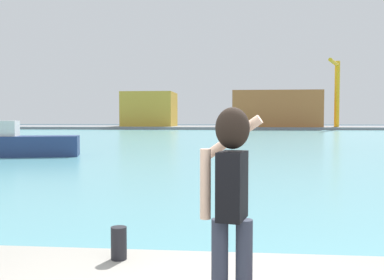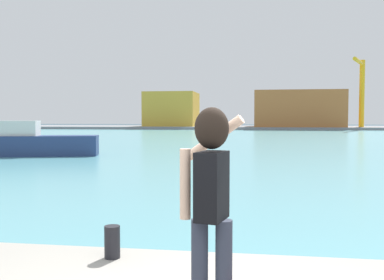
% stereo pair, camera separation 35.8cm
% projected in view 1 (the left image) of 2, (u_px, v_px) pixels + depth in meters
% --- Properties ---
extents(ground_plane, '(220.00, 220.00, 0.00)m').
position_uv_depth(ground_plane, '(234.00, 137.00, 53.15)').
color(ground_plane, '#334751').
extents(harbor_water, '(140.00, 100.00, 0.02)m').
position_uv_depth(harbor_water, '(234.00, 136.00, 55.14)').
color(harbor_water, '#599EA8').
rests_on(harbor_water, ground_plane).
extents(far_shore_dock, '(140.00, 20.00, 0.54)m').
position_uv_depth(far_shore_dock, '(234.00, 127.00, 94.89)').
color(far_shore_dock, gray).
rests_on(far_shore_dock, ground_plane).
extents(person_photographer, '(0.53, 0.57, 1.74)m').
position_uv_depth(person_photographer, '(231.00, 190.00, 3.59)').
color(person_photographer, '#2D3342').
rests_on(person_photographer, quay_promenade).
extents(harbor_bollard, '(0.19, 0.19, 0.38)m').
position_uv_depth(harbor_bollard, '(119.00, 243.00, 5.12)').
color(harbor_bollard, black).
rests_on(harbor_bollard, quay_promenade).
extents(boat_moored, '(8.03, 3.86, 2.13)m').
position_uv_depth(boat_moored, '(8.00, 143.00, 25.94)').
color(boat_moored, navy).
rests_on(boat_moored, harbor_water).
extents(warehouse_left, '(10.78, 10.73, 7.32)m').
position_uv_depth(warehouse_left, '(150.00, 109.00, 95.43)').
color(warehouse_left, gold).
rests_on(warehouse_left, far_shore_dock).
extents(warehouse_right, '(17.46, 13.11, 7.22)m').
position_uv_depth(warehouse_right, '(275.00, 109.00, 90.88)').
color(warehouse_right, '#B26633').
rests_on(warehouse_right, far_shore_dock).
extents(port_crane, '(4.09, 9.29, 13.08)m').
position_uv_depth(port_crane, '(336.00, 86.00, 86.29)').
color(port_crane, yellow).
rests_on(port_crane, far_shore_dock).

